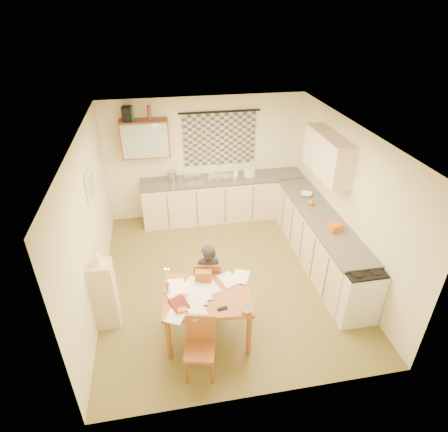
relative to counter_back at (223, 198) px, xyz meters
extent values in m
cube|color=brown|center=(-0.31, -1.95, -0.46)|extent=(4.00, 4.50, 0.02)
cube|color=white|center=(-0.31, -1.95, 2.06)|extent=(4.00, 4.50, 0.02)
cube|color=#F3EDBF|center=(-0.31, 0.31, 0.80)|extent=(4.00, 0.02, 2.50)
cube|color=#F3EDBF|center=(-0.31, -4.21, 0.80)|extent=(4.00, 0.02, 2.50)
cube|color=#F3EDBF|center=(-2.32, -1.95, 0.80)|extent=(0.02, 4.50, 2.50)
cube|color=#F3EDBF|center=(1.70, -1.95, 0.80)|extent=(0.02, 4.50, 2.50)
cube|color=navy|center=(-0.01, 0.27, 1.20)|extent=(1.45, 0.03, 1.05)
cylinder|color=black|center=(-0.01, 0.25, 1.75)|extent=(1.60, 0.04, 0.04)
cube|color=brown|center=(-1.46, 0.13, 1.35)|extent=(0.90, 0.34, 0.70)
cube|color=#99B2A5|center=(-1.46, -0.04, 1.35)|extent=(0.84, 0.02, 0.64)
cube|color=beige|center=(1.52, -1.40, 1.40)|extent=(0.34, 1.30, 0.70)
cube|color=white|center=(-2.28, -1.55, 1.25)|extent=(0.04, 0.50, 0.40)
cube|color=beige|center=(-2.26, -1.55, 1.25)|extent=(0.01, 0.42, 0.32)
cube|color=beige|center=(0.00, 0.00, -0.02)|extent=(3.30, 0.60, 0.86)
cube|color=#4E4C49|center=(0.00, 0.00, 0.45)|extent=(3.30, 0.62, 0.04)
cube|color=beige|center=(1.39, -1.76, -0.02)|extent=(0.60, 2.95, 0.86)
cube|color=#4E4C49|center=(1.39, -1.76, 0.45)|extent=(0.62, 2.95, 0.04)
cube|color=white|center=(1.39, -3.15, -0.02)|extent=(0.58, 0.58, 0.86)
cube|color=black|center=(1.39, -3.15, 0.43)|extent=(0.55, 0.55, 0.03)
cube|color=silver|center=(-0.02, 0.00, 0.43)|extent=(0.64, 0.57, 0.10)
cylinder|color=silver|center=(-0.05, 0.18, 0.61)|extent=(0.03, 0.03, 0.28)
cube|color=silver|center=(-0.59, 0.00, 0.50)|extent=(0.35, 0.30, 0.06)
cylinder|color=silver|center=(-1.02, 0.00, 0.59)|extent=(0.24, 0.24, 0.24)
cylinder|color=white|center=(0.56, 0.00, 0.55)|extent=(0.28, 0.28, 0.16)
imported|color=white|center=(0.29, 0.05, 0.57)|extent=(0.13, 0.13, 0.20)
imported|color=white|center=(1.39, -1.03, 0.49)|extent=(0.36, 0.36, 0.05)
cube|color=#C45C16|center=(1.39, -2.26, 0.53)|extent=(0.26, 0.22, 0.12)
sphere|color=#C45C16|center=(1.34, -1.41, 0.52)|extent=(0.10, 0.10, 0.10)
cube|color=black|center=(-1.73, 0.13, 1.83)|extent=(0.18, 0.21, 0.26)
cylinder|color=#195926|center=(-1.65, 0.13, 1.83)|extent=(0.08, 0.08, 0.26)
cylinder|color=brown|center=(-1.34, 0.13, 1.83)|extent=(0.08, 0.08, 0.26)
cube|color=brown|center=(-0.77, -3.15, 0.27)|extent=(1.23, 0.99, 0.05)
cube|color=brown|center=(-0.67, -2.55, -0.03)|extent=(0.46, 0.46, 0.04)
cube|color=brown|center=(-0.70, -2.72, 0.21)|extent=(0.40, 0.10, 0.43)
cube|color=brown|center=(-0.95, -3.75, -0.06)|extent=(0.44, 0.44, 0.04)
cube|color=brown|center=(-0.91, -3.58, 0.16)|extent=(0.37, 0.12, 0.40)
imported|color=black|center=(-0.68, -2.62, 0.12)|extent=(0.45, 0.32, 1.15)
cube|color=beige|center=(-2.15, -2.68, 0.09)|extent=(0.32, 0.30, 1.07)
cone|color=white|center=(-2.15, -2.68, 0.73)|extent=(0.20, 0.20, 0.22)
cube|color=brown|center=(-0.78, -2.88, 0.38)|extent=(0.24, 0.14, 0.16)
imported|color=white|center=(-0.33, -3.56, 0.35)|extent=(0.19, 0.19, 0.10)
imported|color=maroon|center=(-1.24, -3.33, 0.31)|extent=(0.37, 0.40, 0.03)
imported|color=#C45C16|center=(-1.20, -3.21, 0.31)|extent=(0.21, 0.25, 0.02)
cube|color=#C45C16|center=(-1.11, -3.42, 0.32)|extent=(0.13, 0.09, 0.04)
cube|color=black|center=(-0.62, -3.46, 0.31)|extent=(0.13, 0.06, 0.02)
cylinder|color=silver|center=(-1.27, -3.02, 0.39)|extent=(0.06, 0.06, 0.18)
cylinder|color=white|center=(-1.28, -3.04, 0.59)|extent=(0.03, 0.03, 0.22)
sphere|color=#FFCC66|center=(-1.24, -3.08, 0.71)|extent=(0.02, 0.02, 0.02)
cube|color=white|center=(-1.16, -2.93, 0.30)|extent=(0.23, 0.31, 0.00)
cube|color=white|center=(-1.13, -3.14, 0.30)|extent=(0.25, 0.33, 0.00)
cube|color=white|center=(-0.72, -3.02, 0.30)|extent=(0.29, 0.35, 0.00)
cube|color=white|center=(-1.06, -3.10, 0.30)|extent=(0.26, 0.33, 0.00)
cube|color=white|center=(-1.19, -3.46, 0.31)|extent=(0.32, 0.36, 0.00)
cube|color=white|center=(-0.44, -2.93, 0.31)|extent=(0.30, 0.35, 0.00)
cube|color=white|center=(-0.95, -2.94, 0.31)|extent=(0.35, 0.36, 0.00)
cube|color=white|center=(-1.18, -3.11, 0.31)|extent=(0.30, 0.35, 0.00)
cube|color=white|center=(-1.11, -3.32, 0.31)|extent=(0.22, 0.31, 0.00)
cube|color=white|center=(-0.26, -2.91, 0.31)|extent=(0.31, 0.36, 0.00)
cube|color=white|center=(-0.83, -3.15, 0.31)|extent=(0.24, 0.32, 0.00)
cube|color=white|center=(-0.91, -3.23, 0.32)|extent=(0.24, 0.32, 0.00)
cube|color=white|center=(-0.94, -3.45, 0.32)|extent=(0.28, 0.34, 0.00)
camera|label=1|loc=(-1.21, -6.84, 3.68)|focal=30.00mm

